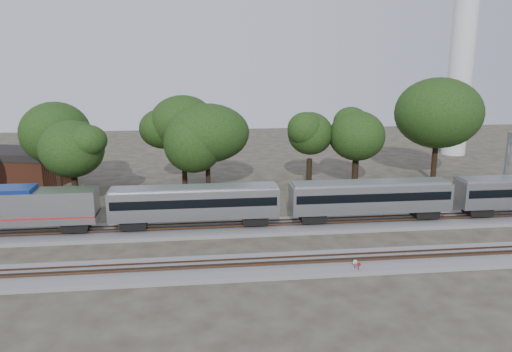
{
  "coord_description": "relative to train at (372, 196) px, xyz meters",
  "views": [
    {
      "loc": [
        -5.79,
        -43.09,
        17.6
      ],
      "look_at": [
        -0.17,
        5.0,
        5.95
      ],
      "focal_mm": 35.0,
      "sensor_mm": 36.0,
      "label": 1
    }
  ],
  "objects": [
    {
      "name": "tree_7",
      "position": [
        15.68,
        17.86,
        6.63
      ],
      "size": [
        9.97,
        9.97,
        14.05
      ],
      "color": "black",
      "rests_on": "ground"
    },
    {
      "name": "ground",
      "position": [
        -12.29,
        -6.0,
        -3.17
      ],
      "size": [
        160.0,
        160.0,
        0.0
      ],
      "primitive_type": "plane",
      "color": "#383328",
      "rests_on": "ground"
    },
    {
      "name": "tree_4",
      "position": [
        -16.97,
        13.75,
        4.95
      ],
      "size": [
        8.27,
        8.27,
        11.66
      ],
      "color": "black",
      "rests_on": "ground"
    },
    {
      "name": "tree_3",
      "position": [
        -20.05,
        16.95,
        5.99
      ],
      "size": [
        9.32,
        9.32,
        13.13
      ],
      "color": "black",
      "rests_on": "ground"
    },
    {
      "name": "tree_2",
      "position": [
        -32.42,
        8.8,
        4.14
      ],
      "size": [
        7.45,
        7.45,
        10.5
      ],
      "color": "black",
      "rests_on": "ground"
    },
    {
      "name": "tree_1",
      "position": [
        -35.84,
        15.3,
        5.07
      ],
      "size": [
        8.39,
        8.39,
        11.83
      ],
      "color": "black",
      "rests_on": "ground"
    },
    {
      "name": "track_near",
      "position": [
        -12.29,
        -10.0,
        -2.96
      ],
      "size": [
        160.0,
        5.0,
        0.73
      ],
      "color": "slate",
      "rests_on": "ground"
    },
    {
      "name": "tree_5",
      "position": [
        -3.22,
        15.71,
        4.36
      ],
      "size": [
        7.67,
        7.67,
        10.82
      ],
      "color": "black",
      "rests_on": "ground"
    },
    {
      "name": "switch_stand_red",
      "position": [
        -5.22,
        -12.13,
        -2.47
      ],
      "size": [
        0.33,
        0.16,
        1.09
      ],
      "rotation": [
        0.0,
        0.0,
        -0.38
      ],
      "color": "#512D19",
      "rests_on": "ground"
    },
    {
      "name": "tree_6",
      "position": [
        2.72,
        14.14,
        4.19
      ],
      "size": [
        7.5,
        7.5,
        10.57
      ],
      "color": "black",
      "rests_on": "ground"
    },
    {
      "name": "brick_building",
      "position": [
        -42.47,
        21.07,
        -0.56
      ],
      "size": [
        12.28,
        9.98,
        5.17
      ],
      "rotation": [
        0.0,
        0.0,
        -0.25
      ],
      "color": "brown",
      "rests_on": "ground"
    },
    {
      "name": "switch_lever",
      "position": [
        -6.43,
        -11.18,
        -3.02
      ],
      "size": [
        0.56,
        0.42,
        0.3
      ],
      "primitive_type": "cube",
      "rotation": [
        0.0,
        0.0,
        -0.26
      ],
      "color": "#512D19",
      "rests_on": "ground"
    },
    {
      "name": "train",
      "position": [
        0.0,
        0.0,
        0.0
      ],
      "size": [
        88.98,
        3.07,
        4.52
      ],
      "color": "#ACAEB3",
      "rests_on": "ground"
    },
    {
      "name": "switch_stand_white",
      "position": [
        -5.43,
        -11.75,
        -2.43
      ],
      "size": [
        0.37,
        0.07,
        1.16
      ],
      "rotation": [
        0.0,
        0.0,
        0.02
      ],
      "color": "#512D19",
      "rests_on": "ground"
    },
    {
      "name": "track_far",
      "position": [
        -12.29,
        -0.0,
        -2.96
      ],
      "size": [
        160.0,
        5.0,
        0.73
      ],
      "color": "slate",
      "rests_on": "ground"
    }
  ]
}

